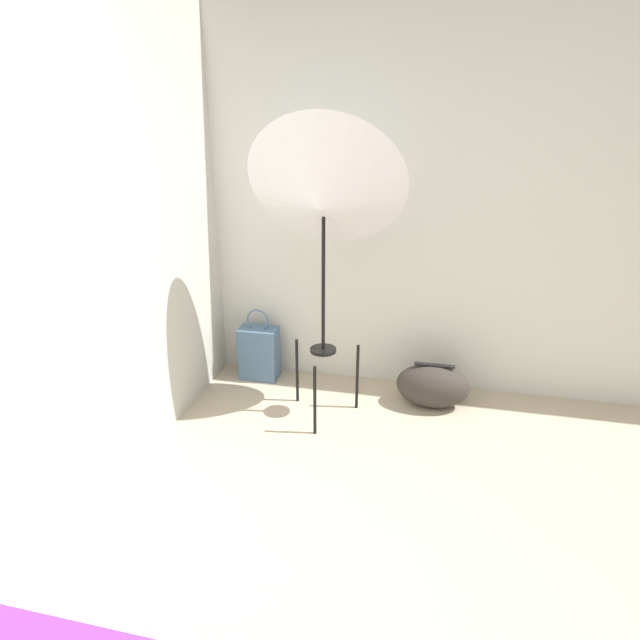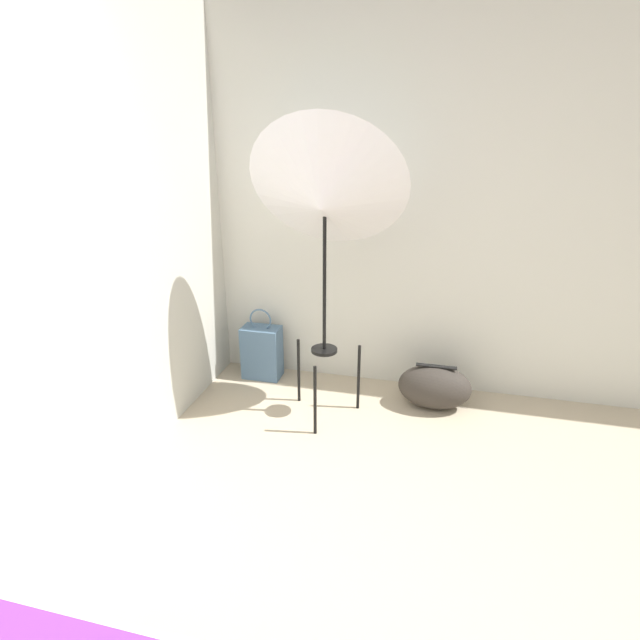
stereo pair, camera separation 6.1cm
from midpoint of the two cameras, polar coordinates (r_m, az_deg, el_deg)
name	(u,v)px [view 2 (the right image)]	position (r m, az deg, el deg)	size (l,w,h in m)	color
wall_back	(392,203)	(3.41, 8.78, 13.08)	(8.00, 0.05, 2.60)	beige
wall_side_left	(63,244)	(2.43, -26.66, 7.79)	(0.05, 8.00, 2.60)	beige
photo_umbrella	(325,198)	(2.87, 1.18, 13.78)	(0.93, 0.70, 1.85)	black
tote_bag	(262,352)	(3.74, -6.19, -3.63)	(0.28, 0.17, 0.54)	slate
duffel_bag	(434,387)	(3.45, 13.45, -7.43)	(0.48, 0.30, 0.30)	#332D28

